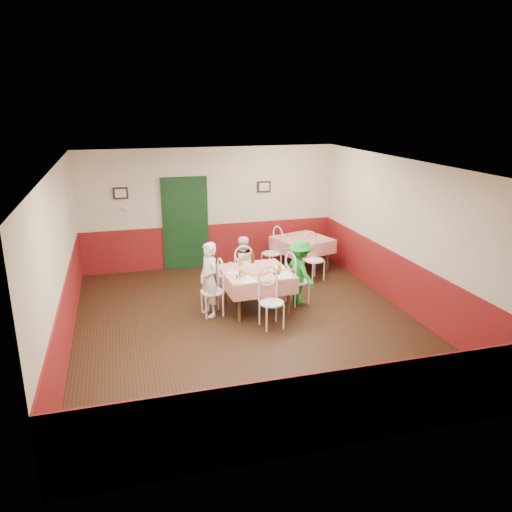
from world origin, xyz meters
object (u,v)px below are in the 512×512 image
object	(u,v)px
wallet	(276,273)
glass_c	(241,262)
main_table	(256,290)
pizza	(256,271)
chair_far	(243,272)
diner_left	(209,279)
chair_right	(298,281)
glass_b	(279,269)
chair_left	(212,292)
chair_near	(272,303)
glass_a	(241,274)
beer_bottle	(253,258)
second_table	(302,254)
diner_right	(300,272)
chair_second_b	(314,260)
diner_far	(242,265)
chair_second_a	(271,253)

from	to	relation	value
wallet	glass_c	bearing A→B (deg)	123.18
main_table	pizza	world-z (taller)	pizza
chair_far	diner_left	size ratio (longest dim) A/B	0.65
chair_right	glass_b	world-z (taller)	chair_right
chair_left	chair_near	bearing A→B (deg)	43.57
wallet	glass_a	bearing A→B (deg)	178.09
chair_left	beer_bottle	size ratio (longest dim) A/B	3.66
second_table	glass_a	size ratio (longest dim) A/B	8.19
chair_left	diner_right	xyz separation A→B (m)	(1.75, 0.09, 0.19)
glass_a	glass_b	size ratio (longest dim) A/B	0.99
chair_second_b	diner_far	xyz separation A→B (m)	(-1.71, -0.32, 0.15)
chair_right	diner_far	bearing A→B (deg)	32.29
pizza	wallet	world-z (taller)	pizza
chair_right	diner_far	world-z (taller)	diner_far
pizza	main_table	bearing A→B (deg)	80.11
glass_c	pizza	bearing A→B (deg)	-68.10
glass_a	diner_far	xyz separation A→B (m)	(0.32, 1.18, -0.23)
chair_second_b	diner_right	distance (m)	1.42
chair_right	chair_near	distance (m)	1.20
chair_left	pizza	xyz separation A→B (m)	(0.84, 0.00, 0.33)
diner_far	chair_near	bearing A→B (deg)	88.24
chair_second_a	pizza	world-z (taller)	chair_second_a
pizza	wallet	bearing A→B (deg)	-36.10
chair_right	chair_second_a	world-z (taller)	same
chair_second_b	glass_b	xyz separation A→B (m)	(-1.27, -1.41, 0.38)
glass_b	glass_c	distance (m)	0.84
chair_left	chair_second_a	size ratio (longest dim) A/B	1.00
chair_left	pizza	size ratio (longest dim) A/B	1.91
beer_bottle	wallet	size ratio (longest dim) A/B	2.24
pizza	chair_near	bearing A→B (deg)	-86.40
chair_near	diner_far	distance (m)	1.76
chair_left	chair_far	size ratio (longest dim) A/B	1.00
chair_far	glass_a	distance (m)	1.24
second_table	chair_left	size ratio (longest dim) A/B	1.24
chair_second_a	beer_bottle	world-z (taller)	beer_bottle
wallet	diner_far	distance (m)	1.24
chair_second_a	pizza	distance (m)	2.24
second_table	glass_c	bearing A→B (deg)	-139.97
chair_far	pizza	xyz separation A→B (m)	(0.04, -0.89, 0.33)
chair_right	chair_far	distance (m)	1.20
beer_bottle	diner_right	xyz separation A→B (m)	(0.85, -0.38, -0.24)
glass_c	diner_right	distance (m)	1.16
second_table	chair_right	size ratio (longest dim) A/B	1.24
chair_second_b	glass_a	size ratio (longest dim) A/B	6.58
diner_left	diner_far	world-z (taller)	diner_left
glass_c	diner_left	xyz separation A→B (m)	(-0.71, -0.46, -0.13)
pizza	glass_a	bearing A→B (deg)	-145.73
chair_second_a	glass_c	distance (m)	1.95
wallet	diner_right	xyz separation A→B (m)	(0.59, 0.32, -0.13)
glass_b	glass_c	size ratio (longest dim) A/B	1.06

